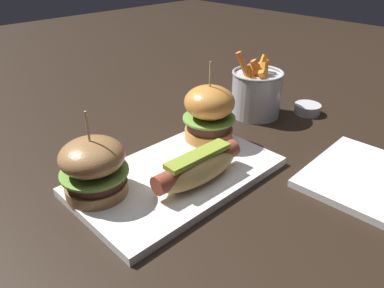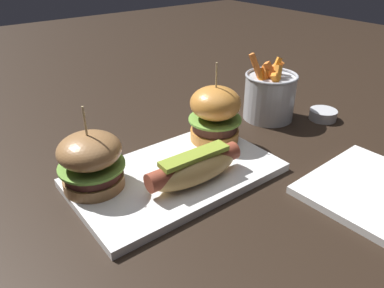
% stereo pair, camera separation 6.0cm
% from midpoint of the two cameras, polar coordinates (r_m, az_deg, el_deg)
% --- Properties ---
extents(ground_plane, '(3.00, 3.00, 0.00)m').
position_cam_midpoint_polar(ground_plane, '(0.61, -5.09, -5.57)').
color(ground_plane, black).
extents(platter_main, '(0.33, 0.20, 0.01)m').
position_cam_midpoint_polar(platter_main, '(0.61, -5.12, -5.03)').
color(platter_main, white).
rests_on(platter_main, ground).
extents(hot_dog, '(0.17, 0.06, 0.05)m').
position_cam_midpoint_polar(hot_dog, '(0.57, -2.08, -3.74)').
color(hot_dog, tan).
rests_on(hot_dog, platter_main).
extents(slider_left, '(0.10, 0.10, 0.13)m').
position_cam_midpoint_polar(slider_left, '(0.56, -18.07, -3.52)').
color(slider_left, olive).
rests_on(slider_left, platter_main).
extents(slider_right, '(0.10, 0.10, 0.15)m').
position_cam_midpoint_polar(slider_right, '(0.68, 0.17, 4.85)').
color(slider_right, '#C88137').
rests_on(slider_right, platter_main).
extents(fries_bucket, '(0.11, 0.11, 0.15)m').
position_cam_midpoint_polar(fries_bucket, '(0.82, 7.90, 7.92)').
color(fries_bucket, '#B7BABF').
rests_on(fries_bucket, ground).
extents(sauce_ramekin, '(0.06, 0.06, 0.02)m').
position_cam_midpoint_polar(sauce_ramekin, '(0.87, 15.64, 5.29)').
color(sauce_ramekin, '#B7BABF').
rests_on(sauce_ramekin, ground).
extents(side_plate, '(0.21, 0.21, 0.01)m').
position_cam_midpoint_polar(side_plate, '(0.65, 24.55, -5.45)').
color(side_plate, white).
rests_on(side_plate, ground).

